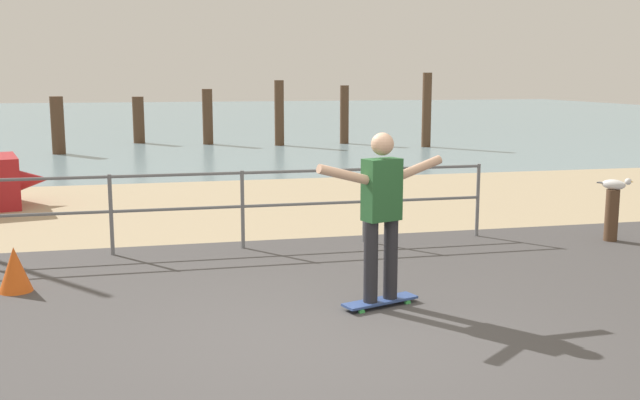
% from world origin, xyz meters
% --- Properties ---
extents(ground_plane, '(24.00, 10.00, 0.04)m').
position_xyz_m(ground_plane, '(0.00, -1.00, 0.00)').
color(ground_plane, '#474444').
rests_on(ground_plane, ground).
extents(beach_strip, '(24.00, 6.00, 0.04)m').
position_xyz_m(beach_strip, '(0.00, 7.00, 0.00)').
color(beach_strip, tan).
rests_on(beach_strip, ground).
extents(sea_surface, '(72.00, 50.00, 0.04)m').
position_xyz_m(sea_surface, '(0.00, 35.00, 0.00)').
color(sea_surface, '#75939E').
rests_on(sea_surface, ground).
extents(railing_fence, '(11.68, 0.05, 1.05)m').
position_xyz_m(railing_fence, '(-2.83, 3.60, 0.70)').
color(railing_fence, slate).
rests_on(railing_fence, ground).
extents(skateboard, '(0.82, 0.45, 0.08)m').
position_xyz_m(skateboard, '(0.67, 0.81, 0.07)').
color(skateboard, '#334C8C').
rests_on(skateboard, ground).
extents(skateboarder, '(1.40, 0.55, 1.65)m').
position_xyz_m(skateboarder, '(0.67, 0.81, 1.02)').
color(skateboarder, '#26262B').
rests_on(skateboarder, skateboard).
extents(bollard_short, '(0.18, 0.18, 0.73)m').
position_xyz_m(bollard_short, '(4.66, 2.90, 0.37)').
color(bollard_short, '#513826').
rests_on(bollard_short, ground).
extents(seagull, '(0.32, 0.43, 0.18)m').
position_xyz_m(seagull, '(4.66, 2.89, 0.81)').
color(seagull, white).
rests_on(seagull, bollard_short).
extents(groyne_post_1, '(0.38, 0.38, 1.68)m').
position_xyz_m(groyne_post_1, '(-4.08, 16.67, 0.84)').
color(groyne_post_1, '#513826').
rests_on(groyne_post_1, ground).
extents(groyne_post_2, '(0.38, 0.38, 1.57)m').
position_xyz_m(groyne_post_2, '(-1.84, 19.79, 0.79)').
color(groyne_post_2, '#513826').
rests_on(groyne_post_2, ground).
extents(groyne_post_3, '(0.34, 0.34, 1.84)m').
position_xyz_m(groyne_post_3, '(0.40, 18.83, 0.92)').
color(groyne_post_3, '#513826').
rests_on(groyne_post_3, ground).
extents(groyne_post_4, '(0.31, 0.31, 2.12)m').
position_xyz_m(groyne_post_4, '(2.63, 17.87, 1.06)').
color(groyne_post_4, '#513826').
rests_on(groyne_post_4, ground).
extents(groyne_post_5, '(0.29, 0.29, 1.95)m').
position_xyz_m(groyne_post_5, '(4.87, 18.06, 0.98)').
color(groyne_post_5, '#513826').
rests_on(groyne_post_5, ground).
extents(groyne_post_6, '(0.29, 0.29, 2.36)m').
position_xyz_m(groyne_post_6, '(7.11, 16.31, 1.18)').
color(groyne_post_6, '#513826').
rests_on(groyne_post_6, ground).
extents(traffic_cone, '(0.36, 0.36, 0.50)m').
position_xyz_m(traffic_cone, '(-2.92, 2.15, 0.25)').
color(traffic_cone, '#E55919').
rests_on(traffic_cone, ground).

